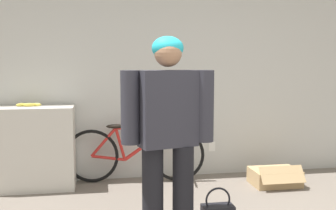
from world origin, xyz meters
TOP-DOWN VIEW (x-y plane):
  - wall_back at (0.00, 2.69)m, footprint 8.00×0.07m
  - side_shelf at (-1.57, 2.44)m, footprint 0.92×0.41m
  - person at (-0.32, 0.88)m, footprint 0.71×0.28m
  - bicycle at (-0.43, 2.49)m, footprint 1.62×0.46m
  - banana at (-1.60, 2.48)m, footprint 0.28×0.08m
  - cardboard_box at (1.14, 2.10)m, footprint 0.53×0.45m

SIDE VIEW (x-z plane):
  - cardboard_box at x=1.14m, z-range -0.04..0.22m
  - bicycle at x=-0.43m, z-range -0.01..0.69m
  - side_shelf at x=-1.57m, z-range 0.00..0.91m
  - person at x=-0.32m, z-range 0.10..1.69m
  - banana at x=-1.60m, z-range 0.91..0.95m
  - wall_back at x=0.00m, z-range 0.00..2.60m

